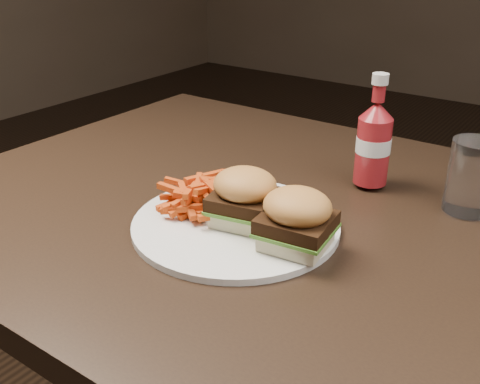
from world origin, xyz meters
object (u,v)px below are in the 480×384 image
Objects in this scene: dining_table at (318,231)px; tumbler at (472,176)px; ketchup_bottle at (373,151)px; plate at (236,224)px.

tumbler is (0.16, 0.15, 0.08)m from dining_table.
ketchup_bottle reaches higher than dining_table.
ketchup_bottle is (0.09, 0.24, 0.06)m from plate.
ketchup_bottle reaches higher than plate.
dining_table is 11.38× the size of ketchup_bottle.
plate is 2.70× the size of ketchup_bottle.
plate is 0.26m from ketchup_bottle.
tumbler reaches higher than dining_table.
dining_table is 0.12m from plate.
ketchup_bottle is at bearing 179.81° from tumbler.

